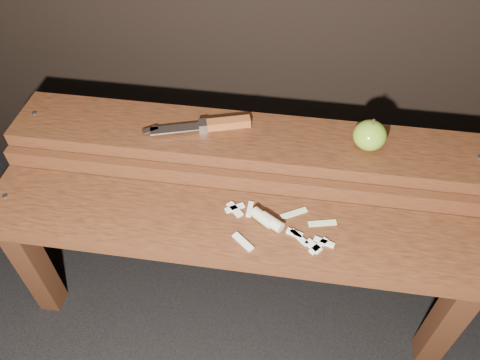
# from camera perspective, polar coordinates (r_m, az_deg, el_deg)

# --- Properties ---
(ground) EXTENTS (60.00, 60.00, 0.00)m
(ground) POSITION_cam_1_polar(r_m,az_deg,el_deg) (1.46, -0.36, -13.83)
(ground) COLOR black
(bench_front_tier) EXTENTS (1.20, 0.20, 0.42)m
(bench_front_tier) POSITION_cam_1_polar(r_m,az_deg,el_deg) (1.13, -0.91, -7.82)
(bench_front_tier) COLOR #361B0D
(bench_front_tier) RESTS_ON ground
(bench_rear_tier) EXTENTS (1.20, 0.21, 0.50)m
(bench_rear_tier) POSITION_cam_1_polar(r_m,az_deg,el_deg) (1.23, 0.73, 2.44)
(bench_rear_tier) COLOR #361B0D
(bench_rear_tier) RESTS_ON ground
(apple) EXTENTS (0.08, 0.08, 0.08)m
(apple) POSITION_cam_1_polar(r_m,az_deg,el_deg) (1.16, 15.53, 5.27)
(apple) COLOR olive
(apple) RESTS_ON bench_rear_tier
(knife) EXTENTS (0.27, 0.10, 0.02)m
(knife) POSITION_cam_1_polar(r_m,az_deg,el_deg) (1.18, -3.10, 6.76)
(knife) COLOR brown
(knife) RESTS_ON bench_rear_tier
(apple_scraps) EXTENTS (0.26, 0.14, 0.03)m
(apple_scraps) POSITION_cam_1_polar(r_m,az_deg,el_deg) (1.07, 3.99, -5.23)
(apple_scraps) COLOR beige
(apple_scraps) RESTS_ON bench_front_tier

